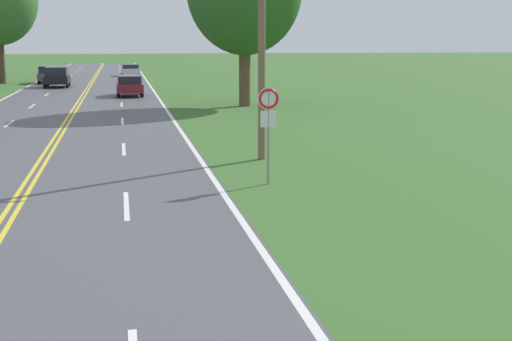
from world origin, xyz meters
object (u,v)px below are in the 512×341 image
(car_black_suv_approaching, at_px, (57,76))
(car_silver_hatchback_mid_far, at_px, (130,70))
(traffic_sign, at_px, (269,111))
(car_dark_grey_hatchback_mid_near, at_px, (49,74))
(car_maroon_hatchback_nearest, at_px, (129,85))

(car_black_suv_approaching, bearing_deg, car_silver_hatchback_mid_far, -20.00)
(traffic_sign, bearing_deg, car_dark_grey_hatchback_mid_near, 101.95)
(car_dark_grey_hatchback_mid_near, bearing_deg, traffic_sign, -170.89)
(traffic_sign, height_order, car_silver_hatchback_mid_far, traffic_sign)
(car_maroon_hatchback_nearest, xyz_separation_m, car_black_suv_approaching, (-5.73, 10.49, 0.11))
(traffic_sign, xyz_separation_m, car_silver_hatchback_mid_far, (-2.78, 59.48, -1.29))
(car_black_suv_approaching, xyz_separation_m, car_dark_grey_hatchback_mid_near, (-1.19, 5.79, -0.06))
(car_dark_grey_hatchback_mid_near, bearing_deg, car_black_suv_approaching, -171.24)
(car_dark_grey_hatchback_mid_near, bearing_deg, car_maroon_hatchback_nearest, -159.82)
(traffic_sign, xyz_separation_m, car_black_suv_approaching, (-8.99, 42.29, -1.10))
(car_maroon_hatchback_nearest, distance_m, car_black_suv_approaching, 11.95)
(car_dark_grey_hatchback_mid_near, xyz_separation_m, car_silver_hatchback_mid_far, (7.40, 11.40, -0.14))
(car_maroon_hatchback_nearest, relative_size, car_dark_grey_hatchback_mid_near, 0.98)
(traffic_sign, relative_size, car_silver_hatchback_mid_far, 0.73)
(car_dark_grey_hatchback_mid_near, height_order, car_silver_hatchback_mid_far, car_dark_grey_hatchback_mid_near)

